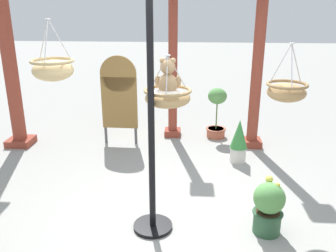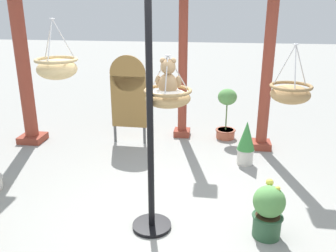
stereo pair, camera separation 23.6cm
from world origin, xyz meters
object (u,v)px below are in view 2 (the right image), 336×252
at_px(display_pole_central, 151,164).
at_px(potted_plant_fern_front, 227,113).
at_px(hanging_basket_left_high, 57,68).
at_px(hanging_basket_right_low, 290,93).
at_px(hanging_basket_with_teddy, 168,97).
at_px(greenhouse_pillar_right, 268,68).
at_px(display_sign_board, 128,92).
at_px(potted_plant_flowering_red, 268,211).
at_px(teddy_bear, 168,80).
at_px(greenhouse_pillar_far_back, 23,63).
at_px(potted_plant_conical_shrub, 246,143).
at_px(greenhouse_pillar_left, 183,64).

relative_size(display_pole_central, potted_plant_fern_front, 2.66).
xyz_separation_m(hanging_basket_left_high, hanging_basket_right_low, (2.61, 0.20, -0.25)).
distance_m(hanging_basket_with_teddy, greenhouse_pillar_right, 2.68).
xyz_separation_m(display_pole_central, hanging_basket_with_teddy, (0.15, 0.25, 0.68)).
relative_size(hanging_basket_left_high, potted_plant_fern_front, 0.71).
bearing_deg(hanging_basket_right_low, display_sign_board, 140.48).
relative_size(hanging_basket_left_high, potted_plant_flowering_red, 1.05).
relative_size(teddy_bear, potted_plant_flowering_red, 0.64).
relative_size(greenhouse_pillar_far_back, potted_plant_conical_shrub, 4.22).
bearing_deg(greenhouse_pillar_far_back, potted_plant_flowering_red, -30.59).
relative_size(hanging_basket_right_low, greenhouse_pillar_left, 0.23).
xyz_separation_m(potted_plant_fern_front, potted_plant_conical_shrub, (0.29, -1.12, -0.14)).
relative_size(display_pole_central, greenhouse_pillar_right, 0.86).
height_order(greenhouse_pillar_far_back, display_sign_board, greenhouse_pillar_far_back).
bearing_deg(hanging_basket_left_high, potted_plant_fern_front, 52.37).
distance_m(teddy_bear, potted_plant_flowering_red, 1.76).
relative_size(hanging_basket_with_teddy, greenhouse_pillar_left, 0.19).
relative_size(hanging_basket_with_teddy, teddy_bear, 1.36).
bearing_deg(display_pole_central, potted_plant_flowering_red, 0.67).
bearing_deg(greenhouse_pillar_far_back, hanging_basket_with_teddy, -36.60).
distance_m(hanging_basket_with_teddy, hanging_basket_right_low, 1.37).
bearing_deg(greenhouse_pillar_far_back, teddy_bear, -36.32).
relative_size(potted_plant_fern_front, potted_plant_flowering_red, 1.48).
bearing_deg(greenhouse_pillar_right, potted_plant_conical_shrub, -114.14).
xyz_separation_m(teddy_bear, greenhouse_pillar_left, (-0.11, 2.74, -0.27)).
distance_m(teddy_bear, potted_plant_conical_shrub, 2.29).
relative_size(greenhouse_pillar_far_back, potted_plant_fern_front, 3.15).
bearing_deg(potted_plant_conical_shrub, greenhouse_pillar_right, 65.86).
xyz_separation_m(display_pole_central, potted_plant_conical_shrub, (1.15, 1.88, -0.43)).
relative_size(greenhouse_pillar_left, greenhouse_pillar_right, 0.98).
bearing_deg(potted_plant_flowering_red, display_sign_board, 130.33).
relative_size(hanging_basket_left_high, display_sign_board, 0.42).
bearing_deg(display_sign_board, greenhouse_pillar_left, 28.03).
xyz_separation_m(greenhouse_pillar_right, potted_plant_fern_front, (-0.61, 0.41, -0.91)).
relative_size(hanging_basket_left_high, potted_plant_conical_shrub, 0.95).
relative_size(greenhouse_pillar_left, potted_plant_flowering_red, 4.45).
relative_size(teddy_bear, greenhouse_pillar_far_back, 0.14).
bearing_deg(hanging_basket_right_low, display_pole_central, -157.94).
distance_m(teddy_bear, greenhouse_pillar_right, 2.68).
height_order(teddy_bear, hanging_basket_right_low, hanging_basket_right_low).
height_order(hanging_basket_with_teddy, teddy_bear, hanging_basket_with_teddy).
bearing_deg(teddy_bear, hanging_basket_with_teddy, -90.00).
bearing_deg(teddy_bear, potted_plant_flowering_red, -12.93).
distance_m(hanging_basket_with_teddy, potted_plant_fern_front, 2.99).
height_order(display_pole_central, greenhouse_pillar_far_back, greenhouse_pillar_far_back).
distance_m(display_pole_central, greenhouse_pillar_far_back, 3.59).
height_order(greenhouse_pillar_right, greenhouse_pillar_far_back, greenhouse_pillar_far_back).
bearing_deg(potted_plant_conical_shrub, greenhouse_pillar_far_back, 173.18).
xyz_separation_m(hanging_basket_with_teddy, hanging_basket_right_low, (1.32, 0.35, 0.00)).
xyz_separation_m(display_pole_central, greenhouse_pillar_far_back, (-2.65, 2.33, 0.65)).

